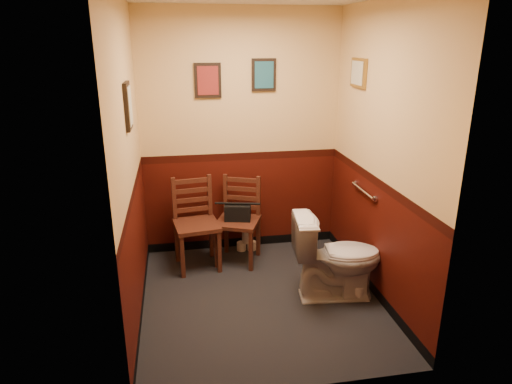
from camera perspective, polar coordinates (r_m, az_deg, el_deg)
floor at (r=4.49m, az=0.57°, el=-13.22°), size 2.20×2.40×0.00m
wall_back at (r=5.10m, az=-1.88°, el=7.11°), size 2.20×0.00×2.70m
wall_front at (r=2.83m, az=5.13°, el=-2.53°), size 2.20×0.00×2.70m
wall_left at (r=3.90m, az=-15.47°, el=2.81°), size 0.00×2.40×2.70m
wall_right at (r=4.28m, az=15.30°, el=4.21°), size 0.00×2.40×2.70m
grab_bar at (r=4.60m, az=13.24°, el=0.15°), size 0.05×0.56×0.06m
framed_print_back_a at (r=4.96m, az=-6.04°, el=13.70°), size 0.28×0.04×0.36m
framed_print_back_b at (r=5.03m, az=0.99°, el=14.44°), size 0.26×0.04×0.34m
framed_print_left at (r=3.90m, az=-15.69°, el=10.31°), size 0.04×0.30×0.38m
framed_print_right at (r=4.71m, az=12.68°, el=14.33°), size 0.04×0.34×0.28m
toilet at (r=4.41m, az=10.06°, el=-8.04°), size 0.88×0.55×0.82m
toilet_brush at (r=4.57m, az=12.61°, el=-11.97°), size 0.13×0.13×0.47m
chair_left at (r=4.94m, az=-7.54°, el=-3.92°), size 0.51×0.51×0.97m
chair_right at (r=5.02m, az=-2.17°, el=-3.55°), size 0.57×0.57×0.94m
handbag at (r=4.94m, az=-2.30°, el=-2.56°), size 0.30×0.20×0.20m
tp_stack at (r=5.35m, az=-1.18°, el=-5.62°), size 0.23×0.14×0.40m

